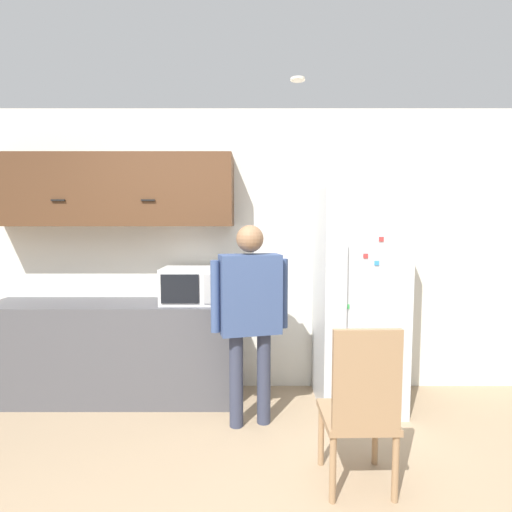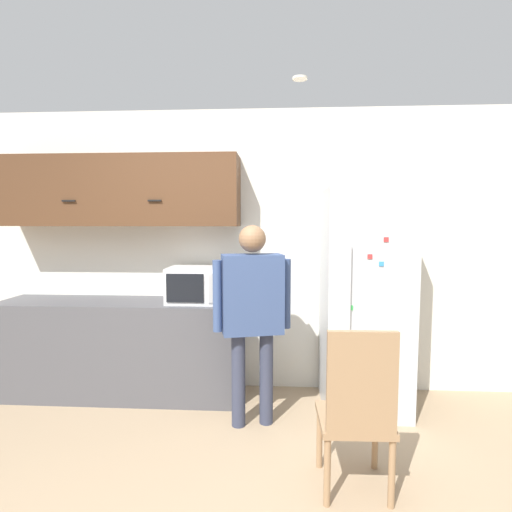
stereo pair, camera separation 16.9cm
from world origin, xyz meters
name	(u,v)px [view 1 (the left image)]	position (x,y,z in m)	size (l,w,h in m)	color
back_wall	(233,251)	(0.00, 1.96, 1.35)	(6.00, 0.06, 2.70)	silver
counter	(114,351)	(-1.09, 1.66, 0.45)	(2.23, 0.55, 0.90)	#4C4C51
upper_cabinets	(113,191)	(-1.09, 1.75, 1.92)	(2.23, 0.39, 0.64)	#51331E
microwave	(190,285)	(-0.38, 1.65, 1.06)	(0.47, 0.38, 0.32)	white
person	(252,305)	(0.19, 1.18, 0.98)	(0.61, 0.33, 1.61)	#33384C
refrigerator	(360,298)	(1.14, 1.57, 0.96)	(0.71, 0.74, 1.92)	silver
chair	(363,405)	(0.87, 0.37, 0.55)	(0.44, 0.44, 1.04)	#997551
ceiling_light	(299,79)	(0.54, 1.10, 2.68)	(0.11, 0.11, 0.01)	white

